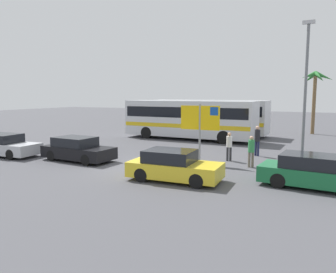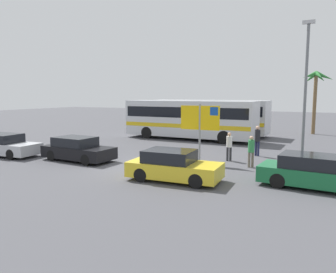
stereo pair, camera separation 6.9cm
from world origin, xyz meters
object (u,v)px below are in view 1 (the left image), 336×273
object	(u,v)px
pedestrian_crossing_lot	(257,138)
car_green	(317,172)
ferry_sign	(201,120)
pedestrian_by_bus	(229,144)
car_silver	(3,145)
car_yellow	(174,166)
bus_rear_coach	(207,115)
bus_front_coach	(189,118)
pedestrian_near_sign	(251,149)
car_black	(78,149)

from	to	relation	value
pedestrian_crossing_lot	car_green	bearing A→B (deg)	55.04
ferry_sign	pedestrian_crossing_lot	distance (m)	4.31
pedestrian_by_bus	car_silver	bearing A→B (deg)	71.14
car_yellow	pedestrian_by_bus	size ratio (longest dim) A/B	2.56
pedestrian_crossing_lot	bus_rear_coach	bearing A→B (deg)	-119.67
ferry_sign	car_yellow	bearing A→B (deg)	-85.93
pedestrian_crossing_lot	ferry_sign	bearing A→B (deg)	-10.64
bus_front_coach	ferry_sign	world-z (taller)	ferry_sign
car_green	bus_front_coach	bearing A→B (deg)	136.83
ferry_sign	pedestrian_near_sign	size ratio (longest dim) A/B	1.98
bus_front_coach	pedestrian_near_sign	xyz separation A→B (m)	(7.06, -8.27, -0.84)
bus_rear_coach	car_black	bearing A→B (deg)	-98.73
bus_front_coach	ferry_sign	bearing A→B (deg)	-62.65
car_yellow	pedestrian_near_sign	bearing A→B (deg)	56.39
pedestrian_crossing_lot	pedestrian_near_sign	size ratio (longest dim) A/B	1.13
bus_front_coach	car_yellow	size ratio (longest dim) A/B	2.65
bus_front_coach	car_green	world-z (taller)	bus_front_coach
car_silver	car_green	bearing A→B (deg)	-0.55
ferry_sign	car_green	xyz separation A→B (m)	(5.95, -2.48, -1.69)
bus_rear_coach	car_black	xyz separation A→B (m)	(-2.24, -14.56, -1.15)
ferry_sign	bus_front_coach	bearing A→B (deg)	116.13
car_black	car_yellow	bearing A→B (deg)	-9.94
ferry_sign	car_green	distance (m)	6.66
car_black	car_green	size ratio (longest dim) A/B	0.92
ferry_sign	car_black	size ratio (longest dim) A/B	0.76
car_black	pedestrian_crossing_lot	size ratio (longest dim) A/B	2.30
pedestrian_near_sign	car_black	bearing A→B (deg)	-105.78
bus_front_coach	car_silver	world-z (taller)	bus_front_coach
car_silver	ferry_sign	bearing A→B (deg)	13.18
car_black	car_green	distance (m)	12.30
car_green	pedestrian_by_bus	bearing A→B (deg)	145.25
bus_front_coach	pedestrian_crossing_lot	world-z (taller)	bus_front_coach
bus_front_coach	car_black	distance (m)	11.23
bus_front_coach	ferry_sign	distance (m)	9.43
car_silver	bus_rear_coach	bearing A→B (deg)	60.70
pedestrian_by_bus	ferry_sign	bearing A→B (deg)	95.12
bus_rear_coach	pedestrian_by_bus	size ratio (longest dim) A/B	6.78
car_silver	pedestrian_near_sign	world-z (taller)	pedestrian_near_sign
car_silver	pedestrian_near_sign	bearing A→B (deg)	10.37
pedestrian_crossing_lot	car_black	bearing A→B (deg)	-31.74
bus_front_coach	pedestrian_by_bus	distance (m)	9.10
ferry_sign	car_silver	distance (m)	12.07
ferry_sign	car_yellow	distance (m)	4.40
car_black	car_silver	world-z (taller)	same
bus_front_coach	pedestrian_crossing_lot	distance (m)	8.30
pedestrian_crossing_lot	pedestrian_by_bus	xyz separation A→B (m)	(-1.07, -2.20, -0.15)
bus_rear_coach	pedestrian_by_bus	xyz separation A→B (m)	(5.35, -10.73, -0.85)
bus_front_coach	bus_rear_coach	xyz separation A→B (m)	(0.22, 3.58, 0.00)
bus_front_coach	car_yellow	xyz separation A→B (m)	(4.70, -12.41, -1.15)
bus_front_coach	car_green	distance (m)	14.98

